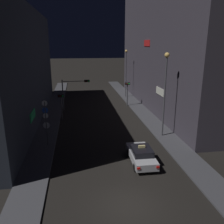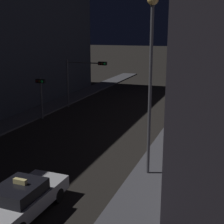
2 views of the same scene
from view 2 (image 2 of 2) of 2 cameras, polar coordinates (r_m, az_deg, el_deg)
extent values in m
cube|color=#424247|center=(32.91, -9.81, 1.30)|extent=(2.40, 50.44, 0.13)
cube|color=#424247|center=(28.84, 13.13, -0.71)|extent=(2.40, 50.44, 0.13)
cube|color=white|center=(21.19, 14.38, 4.33)|extent=(0.08, 2.80, 0.90)
cube|color=#B7B7BC|center=(14.04, -15.41, -14.86)|extent=(1.89, 4.43, 0.60)
cube|color=black|center=(13.64, -16.07, -13.19)|extent=(1.62, 2.01, 0.50)
cylinder|color=black|center=(15.56, -14.72, -13.02)|extent=(0.23, 0.64, 0.64)
cylinder|color=black|center=(14.76, -9.51, -14.32)|extent=(0.23, 0.64, 0.64)
cube|color=#F4E08C|center=(13.56, -15.92, -11.70)|extent=(0.56, 0.19, 0.20)
cylinder|color=#47474C|center=(31.66, -7.83, 5.00)|extent=(0.16, 0.16, 4.62)
cylinder|color=#47474C|center=(30.59, -4.90, 8.65)|extent=(3.65, 0.10, 0.10)
cube|color=black|center=(29.86, -1.69, 8.56)|extent=(0.80, 0.28, 0.32)
sphere|color=#3F0C0C|center=(29.79, -2.26, 8.55)|extent=(0.20, 0.20, 0.20)
sphere|color=#3F2D0C|center=(29.70, -1.81, 8.53)|extent=(0.20, 0.20, 0.20)
sphere|color=#19E54C|center=(29.61, -1.36, 8.52)|extent=(0.20, 0.20, 0.20)
cylinder|color=#47474C|center=(27.74, -12.36, 2.31)|extent=(0.16, 0.16, 3.49)
cube|color=black|center=(27.48, -12.53, 5.36)|extent=(0.80, 0.28, 0.32)
sphere|color=#3F0C0C|center=(27.47, -13.16, 5.32)|extent=(0.20, 0.20, 0.20)
sphere|color=#3F2D0C|center=(27.34, -12.73, 5.30)|extent=(0.20, 0.20, 0.20)
sphere|color=#19E54C|center=(27.20, -12.28, 5.28)|extent=(0.20, 0.20, 0.20)
cylinder|color=#47474C|center=(29.38, 10.73, 3.46)|extent=(0.16, 0.16, 3.91)
cube|color=black|center=(29.11, 10.88, 6.76)|extent=(0.80, 0.28, 0.32)
sphere|color=#3F0C0C|center=(28.98, 10.34, 6.75)|extent=(0.20, 0.20, 0.20)
sphere|color=#3F2D0C|center=(28.94, 10.82, 6.72)|extent=(0.20, 0.20, 0.20)
sphere|color=#19E54C|center=(28.90, 11.31, 6.69)|extent=(0.20, 0.20, 0.20)
cylinder|color=#47474C|center=(15.90, 6.72, 3.10)|extent=(0.16, 0.16, 8.29)
cylinder|color=#47474C|center=(35.28, 14.46, 8.67)|extent=(0.16, 0.16, 8.07)
sphere|color=#F9C666|center=(35.15, 14.91, 15.61)|extent=(0.48, 0.48, 0.48)
camera|label=1|loc=(15.11, -103.82, 6.39)|focal=38.04mm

